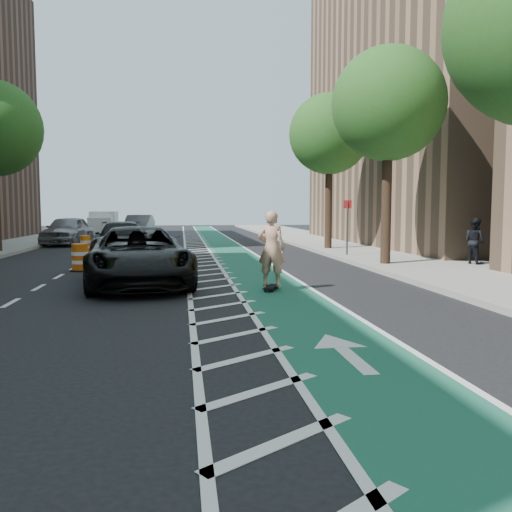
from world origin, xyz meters
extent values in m
plane|color=black|center=(0.00, 0.00, 0.00)|extent=(120.00, 120.00, 0.00)
cube|color=#164E43|center=(3.00, 10.00, 0.01)|extent=(2.00, 90.00, 0.01)
cube|color=silver|center=(1.50, 10.00, 0.01)|extent=(1.40, 90.00, 0.01)
cube|color=gray|center=(9.50, 10.00, 0.07)|extent=(5.00, 90.00, 0.15)
cube|color=gray|center=(7.05, 10.00, 0.08)|extent=(0.12, 90.00, 0.16)
cube|color=#84664C|center=(17.50, 20.00, 9.50)|extent=(14.00, 22.00, 19.00)
cylinder|color=#382619|center=(7.90, 8.00, 2.20)|extent=(0.36, 0.36, 4.40)
sphere|color=#29551C|center=(7.90, 8.00, 5.80)|extent=(4.20, 4.20, 4.20)
cylinder|color=#382619|center=(7.90, 16.00, 2.20)|extent=(0.36, 0.36, 4.40)
sphere|color=#29551C|center=(7.90, 16.00, 5.80)|extent=(4.20, 4.20, 4.20)
cylinder|color=#4C4C4C|center=(7.60, 12.00, 1.20)|extent=(0.08, 0.08, 2.40)
cube|color=red|center=(7.60, 12.00, 2.30)|extent=(0.35, 0.02, 0.35)
cube|color=black|center=(2.90, 3.43, 0.10)|extent=(0.57, 0.91, 0.03)
cylinder|color=black|center=(2.93, 3.74, 0.03)|extent=(0.06, 0.08, 0.07)
cylinder|color=black|center=(3.10, 3.67, 0.03)|extent=(0.06, 0.08, 0.07)
cylinder|color=black|center=(2.71, 3.19, 0.03)|extent=(0.06, 0.08, 0.07)
cylinder|color=black|center=(2.88, 3.13, 0.03)|extent=(0.06, 0.08, 0.07)
imported|color=tan|center=(2.90, 3.43, 1.09)|extent=(0.84, 0.70, 1.95)
imported|color=black|center=(-0.58, 4.90, 0.81)|extent=(3.39, 6.14, 1.63)
imported|color=black|center=(-1.99, 13.97, 0.78)|extent=(2.71, 5.54, 1.55)
imported|color=gray|center=(-6.00, 22.56, 0.85)|extent=(2.55, 5.18, 1.70)
imported|color=slate|center=(-2.53, 30.90, 0.83)|extent=(2.15, 5.16, 1.66)
imported|color=black|center=(10.99, 7.78, 0.96)|extent=(0.83, 0.94, 1.63)
cube|color=white|center=(-5.94, 37.43, 0.94)|extent=(2.09, 3.03, 1.89)
cube|color=white|center=(-5.93, 35.17, 0.71)|extent=(1.89, 1.52, 1.41)
cylinder|color=black|center=(-6.77, 34.79, 0.33)|extent=(0.24, 0.66, 0.66)
cylinder|color=black|center=(-5.08, 34.80, 0.33)|extent=(0.24, 0.66, 0.66)
cylinder|color=black|center=(-6.79, 38.18, 0.33)|extent=(0.24, 0.66, 0.66)
cylinder|color=black|center=(-5.10, 38.19, 0.33)|extent=(0.24, 0.66, 0.66)
cylinder|color=#D6550B|center=(-2.82, 8.72, 0.47)|extent=(0.54, 0.54, 0.93)
cylinder|color=silver|center=(-2.82, 8.72, 0.31)|extent=(0.55, 0.55, 0.12)
cylinder|color=silver|center=(-2.82, 8.72, 0.60)|extent=(0.55, 0.55, 0.12)
cylinder|color=black|center=(-2.82, 8.72, 0.02)|extent=(0.68, 0.68, 0.04)
cylinder|color=#DA550B|center=(-1.80, 14.00, 0.41)|extent=(0.47, 0.47, 0.81)
cylinder|color=silver|center=(-1.80, 14.00, 0.27)|extent=(0.48, 0.48, 0.11)
cylinder|color=silver|center=(-1.80, 14.00, 0.52)|extent=(0.48, 0.48, 0.11)
cylinder|color=black|center=(-1.80, 14.00, 0.02)|extent=(0.59, 0.59, 0.04)
cylinder|color=orange|center=(-4.00, 16.73, 0.41)|extent=(0.48, 0.48, 0.82)
cylinder|color=silver|center=(-4.00, 16.73, 0.27)|extent=(0.49, 0.49, 0.11)
cylinder|color=silver|center=(-4.00, 16.73, 0.53)|extent=(0.49, 0.49, 0.11)
cylinder|color=black|center=(-4.00, 16.73, 0.02)|extent=(0.60, 0.60, 0.04)
camera|label=1|loc=(0.62, -10.25, 2.12)|focal=38.00mm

